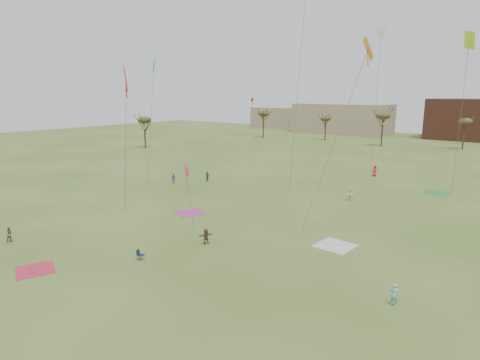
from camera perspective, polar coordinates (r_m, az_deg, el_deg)
The scene contains 18 objects.
ground at distance 32.43m, azimuth -13.43°, elevation -13.15°, with size 260.00×260.00×0.00m, color #3A581B.
spectator_fore_b at distance 43.75m, azimuth -29.63°, elevation -6.67°, with size 0.74×0.57×1.52m, color #836F53.
spectator_fore_c at distance 37.82m, azimuth -4.82°, elevation -7.88°, with size 1.38×0.44×1.49m, color brown.
flyer_mid_c at distance 29.36m, azimuth 20.88°, elevation -14.80°, with size 0.55×0.36×1.52m, color #7CB7D0.
spectator_mid_d at distance 63.16m, azimuth -9.35°, elevation 0.22°, with size 0.93×0.39×1.59m, color purple.
spectator_mid_e at distance 54.24m, azimuth 15.23°, elevation -1.97°, with size 0.82×0.64×1.69m, color white.
flyer_far_a at distance 64.29m, azimuth -4.60°, elevation 0.51°, with size 1.38×0.44×1.49m, color #347928.
flyer_far_b at distance 71.46m, azimuth 18.43°, elevation 1.23°, with size 0.89×0.58×1.83m, color #C6223E.
blanket_red at distance 36.51m, azimuth -26.85°, elevation -11.22°, with size 2.77×2.77×0.03m, color #BB253A.
blanket_cream at distance 38.48m, azimuth 13.22°, elevation -9.00°, with size 3.17×3.17×0.03m, color beige.
blanket_plum at distance 47.71m, azimuth -7.02°, elevation -4.60°, with size 3.09×3.09×0.03m, color #A9347A.
blanket_olive at distance 63.00m, azimuth 25.84°, elevation -1.62°, with size 3.03×3.03×0.03m, color #2D7C38.
camp_chair_center at distance 35.46m, azimuth -13.81°, elevation -10.45°, with size 0.70×0.68×0.87m.
kites_aloft at distance 53.07m, azimuth 12.92°, elevation 19.60°, with size 57.51×42.69×27.85m.
tree_line at distance 100.83m, azimuth 22.81°, elevation 7.46°, with size 117.44×49.32×8.91m.
building_tan at distance 145.49m, azimuth 14.16°, elevation 8.36°, with size 32.00×14.00×10.00m, color #937F60.
building_brick at distance 139.47m, azimuth 30.37°, elevation 7.35°, with size 26.00×16.00×12.00m, color brown.
building_tan_west at distance 165.80m, azimuth 5.51°, elevation 8.75°, with size 20.00×12.00×8.00m, color #937F60.
Camera 1 is at (23.20, -18.06, 13.67)m, focal length 30.34 mm.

